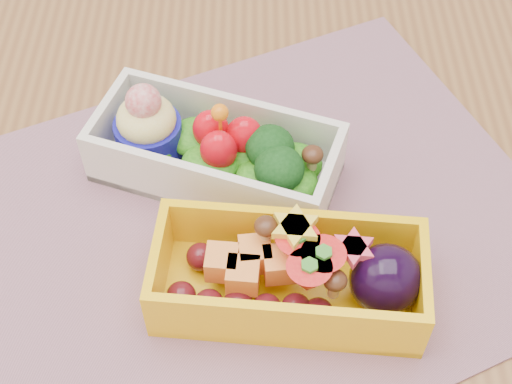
{
  "coord_description": "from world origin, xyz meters",
  "views": [
    {
      "loc": [
        -0.02,
        -0.37,
        1.22
      ],
      "look_at": [
        -0.02,
        -0.03,
        0.79
      ],
      "focal_mm": 51.98,
      "sensor_mm": 36.0,
      "label": 1
    }
  ],
  "objects_px": {
    "table": "(278,264)",
    "placemat": "(246,228)",
    "bento_yellow": "(295,276)",
    "bento_white": "(214,152)"
  },
  "relations": [
    {
      "from": "table",
      "to": "placemat",
      "type": "bearing_deg",
      "value": -131.86
    },
    {
      "from": "bento_yellow",
      "to": "placemat",
      "type": "bearing_deg",
      "value": 124.53
    },
    {
      "from": "placemat",
      "to": "bento_yellow",
      "type": "relative_size",
      "value": 2.33
    },
    {
      "from": "bento_yellow",
      "to": "bento_white",
      "type": "bearing_deg",
      "value": 122.68
    },
    {
      "from": "bento_yellow",
      "to": "table",
      "type": "bearing_deg",
      "value": 99.36
    },
    {
      "from": "placemat",
      "to": "bento_white",
      "type": "xyz_separation_m",
      "value": [
        -0.03,
        0.05,
        0.03
      ]
    },
    {
      "from": "table",
      "to": "placemat",
      "type": "distance_m",
      "value": 0.11
    },
    {
      "from": "table",
      "to": "bento_yellow",
      "type": "height_order",
      "value": "bento_yellow"
    },
    {
      "from": "placemat",
      "to": "bento_white",
      "type": "bearing_deg",
      "value": 115.13
    },
    {
      "from": "table",
      "to": "bento_white",
      "type": "height_order",
      "value": "bento_white"
    }
  ]
}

